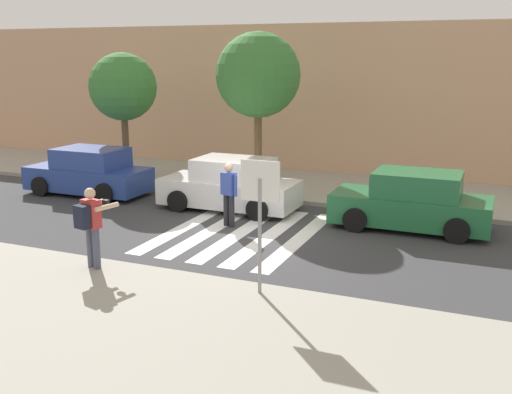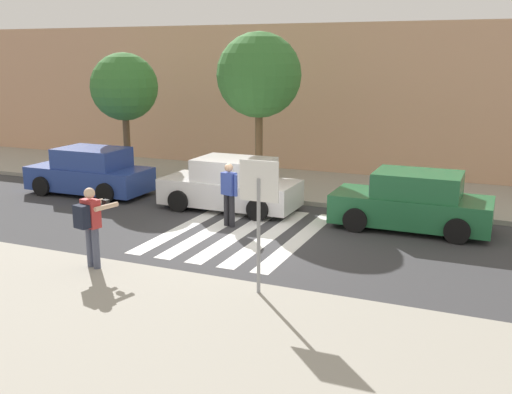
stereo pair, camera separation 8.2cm
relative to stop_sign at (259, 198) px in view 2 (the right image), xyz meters
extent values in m
plane|color=#38383A|center=(-2.13, 3.63, -1.99)|extent=(120.00, 120.00, 0.00)
cube|color=#9E998C|center=(-2.13, -2.57, -1.92)|extent=(60.00, 6.00, 0.14)
cube|color=#9E998C|center=(-2.13, 9.63, -1.92)|extent=(60.00, 4.80, 0.14)
cube|color=tan|center=(-2.13, 14.03, 0.85)|extent=(56.00, 4.00, 5.66)
cube|color=silver|center=(-3.73, 3.83, -1.98)|extent=(0.44, 5.20, 0.01)
cube|color=silver|center=(-2.93, 3.83, -1.98)|extent=(0.44, 5.20, 0.01)
cube|color=silver|center=(-2.13, 3.83, -1.98)|extent=(0.44, 5.20, 0.01)
cube|color=silver|center=(-1.33, 3.83, -1.98)|extent=(0.44, 5.20, 0.01)
cube|color=silver|center=(-0.53, 3.83, -1.98)|extent=(0.44, 5.20, 0.01)
cylinder|color=gray|center=(0.00, -0.01, -0.74)|extent=(0.07, 0.07, 2.20)
cube|color=white|center=(0.00, 0.00, 0.31)|extent=(0.76, 0.03, 0.76)
cube|color=red|center=(0.00, 0.02, 0.31)|extent=(0.66, 0.02, 0.66)
cylinder|color=#474C60|center=(-3.84, -0.09, -1.41)|extent=(0.15, 0.15, 0.88)
cylinder|color=#474C60|center=(-3.65, -0.13, -1.41)|extent=(0.15, 0.15, 0.88)
cube|color=#B73333|center=(-3.75, -0.11, -0.67)|extent=(0.43, 0.32, 0.60)
sphere|color=beige|center=(-3.75, -0.11, -0.24)|extent=(0.23, 0.23, 0.23)
cylinder|color=beige|center=(-3.93, 0.16, -0.53)|extent=(0.23, 0.59, 0.10)
cylinder|color=beige|center=(-3.46, 0.05, -0.53)|extent=(0.23, 0.59, 0.10)
cube|color=black|center=(-3.65, 0.28, -0.50)|extent=(0.16, 0.13, 0.10)
cube|color=black|center=(-3.80, -0.33, -0.69)|extent=(0.36, 0.27, 0.48)
cylinder|color=#232328|center=(-2.76, 4.29, -1.55)|extent=(0.15, 0.15, 0.88)
cylinder|color=#232328|center=(-2.57, 4.23, -1.55)|extent=(0.15, 0.15, 0.88)
cube|color=#33479E|center=(-2.67, 4.26, -0.81)|extent=(0.43, 0.34, 0.60)
sphere|color=tan|center=(-2.67, 4.26, -0.38)|extent=(0.23, 0.23, 0.23)
cylinder|color=#33479E|center=(-2.90, 4.33, -0.83)|extent=(0.10, 0.10, 0.58)
cylinder|color=#33479E|center=(-2.44, 4.19, -0.83)|extent=(0.10, 0.10, 0.58)
cube|color=#284293|center=(-8.62, 5.93, -1.46)|extent=(4.10, 1.70, 0.76)
cube|color=#284293|center=(-8.47, 5.93, -0.76)|extent=(2.20, 1.56, 0.64)
cube|color=slate|center=(-9.54, 5.93, -0.76)|extent=(0.10, 1.50, 0.54)
cube|color=slate|center=(-7.50, 5.93, -0.76)|extent=(0.10, 1.50, 0.51)
cylinder|color=black|center=(-9.89, 5.08, -1.67)|extent=(0.64, 0.22, 0.64)
cylinder|color=black|center=(-9.89, 6.78, -1.67)|extent=(0.64, 0.22, 0.64)
cylinder|color=black|center=(-7.35, 5.08, -1.67)|extent=(0.64, 0.22, 0.64)
cylinder|color=black|center=(-7.35, 6.78, -1.67)|extent=(0.64, 0.22, 0.64)
cube|color=white|center=(-3.45, 5.93, -1.46)|extent=(4.10, 1.70, 0.76)
cube|color=white|center=(-3.30, 5.93, -0.76)|extent=(2.20, 1.56, 0.64)
cube|color=slate|center=(-4.37, 5.93, -0.76)|extent=(0.10, 1.50, 0.54)
cube|color=slate|center=(-2.33, 5.93, -0.76)|extent=(0.10, 1.50, 0.51)
cylinder|color=black|center=(-4.72, 5.08, -1.67)|extent=(0.64, 0.22, 0.64)
cylinder|color=black|center=(-4.72, 6.78, -1.67)|extent=(0.64, 0.22, 0.64)
cylinder|color=black|center=(-2.18, 5.08, -1.67)|extent=(0.64, 0.22, 0.64)
cylinder|color=black|center=(-2.18, 6.78, -1.67)|extent=(0.64, 0.22, 0.64)
cube|color=#236B3D|center=(1.86, 5.93, -1.46)|extent=(4.10, 1.70, 0.76)
cube|color=#236B3D|center=(2.01, 5.93, -0.76)|extent=(2.20, 1.56, 0.64)
cube|color=slate|center=(0.94, 5.93, -0.76)|extent=(0.10, 1.50, 0.54)
cube|color=slate|center=(2.98, 5.93, -0.76)|extent=(0.10, 1.50, 0.51)
cylinder|color=black|center=(0.59, 5.08, -1.67)|extent=(0.64, 0.22, 0.64)
cylinder|color=black|center=(0.59, 6.78, -1.67)|extent=(0.64, 0.22, 0.64)
cylinder|color=black|center=(3.13, 5.08, -1.67)|extent=(0.64, 0.22, 0.64)
cylinder|color=black|center=(3.13, 6.78, -1.67)|extent=(0.64, 0.22, 0.64)
cylinder|color=brown|center=(-8.54, 8.01, -0.56)|extent=(0.24, 0.24, 2.58)
sphere|color=#387533|center=(-8.54, 8.01, 1.44)|extent=(2.37, 2.37, 2.37)
cylinder|color=brown|center=(-3.36, 7.94, -0.37)|extent=(0.24, 0.24, 2.95)
sphere|color=#387533|center=(-3.36, 7.94, 1.91)|extent=(2.69, 2.69, 2.69)
camera|label=1|loc=(4.06, -9.81, 2.55)|focal=42.00mm
camera|label=2|loc=(4.13, -9.78, 2.55)|focal=42.00mm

